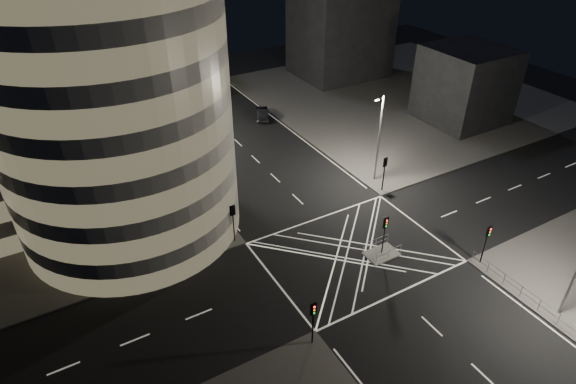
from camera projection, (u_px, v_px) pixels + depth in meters
ground at (354, 252)px, 43.93m from camera, size 120.00×120.00×0.00m
sidewalk_far_right at (401, 95)px, 75.57m from camera, size 42.00×42.00×0.15m
central_island at (381, 254)px, 43.63m from camera, size 3.00×2.00×0.15m
office_tower_curved at (44, 97)px, 41.96m from camera, size 30.00×29.00×27.20m
office_block_rear at (12, 48)px, 59.14m from camera, size 24.00×16.00×22.00m
building_right_far at (340, 29)px, 79.60m from camera, size 14.00×12.00×15.00m
building_right_near at (465, 85)px, 65.22m from camera, size 10.00×10.00×10.00m
building_far_end at (129, 20)px, 79.43m from camera, size 18.00×8.00×18.00m
tree_a at (204, 194)px, 43.50m from camera, size 4.27×4.27×7.03m
tree_b at (182, 161)px, 47.62m from camera, size 4.59×4.59×7.66m
tree_c at (164, 145)px, 52.47m from camera, size 3.60×3.60×6.18m
tree_d at (147, 120)px, 56.51m from camera, size 4.76×4.76×7.42m
tree_e at (135, 107)px, 61.20m from camera, size 3.66×3.66×6.17m
traffic_signal_fl at (233, 217)px, 43.60m from camera, size 0.55×0.22×4.00m
traffic_signal_nl at (313, 316)px, 33.73m from camera, size 0.55×0.22×4.00m
traffic_signal_fr at (385, 168)px, 50.94m from camera, size 0.55×0.22×4.00m
traffic_signal_nr at (487, 238)px, 41.07m from camera, size 0.55×0.22×4.00m
traffic_signal_island at (385, 229)px, 42.08m from camera, size 0.55×0.22×4.00m
street_lamp_left_near at (202, 168)px, 45.67m from camera, size 1.25×0.25×10.00m
street_lamp_left_far at (148, 104)px, 58.74m from camera, size 1.25×0.25×10.00m
street_lamp_right_far at (379, 136)px, 51.36m from camera, size 1.25×0.25×10.00m
railing_near_right at (530, 298)px, 38.19m from camera, size 0.06×11.70×1.10m
railing_island_south at (389, 254)px, 42.64m from camera, size 2.80×0.06×1.10m
railing_island_north at (376, 243)px, 43.95m from camera, size 2.80×0.06×1.10m
sedan at (262, 113)px, 68.02m from camera, size 3.42×4.90×1.53m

